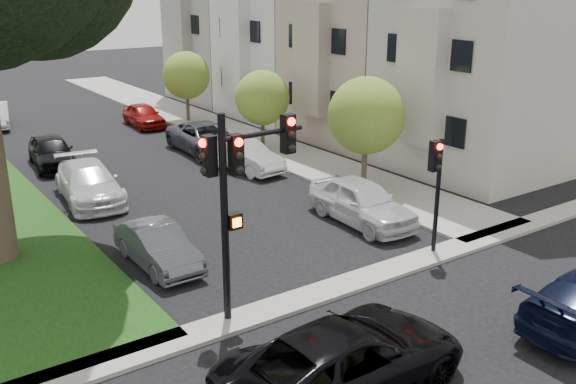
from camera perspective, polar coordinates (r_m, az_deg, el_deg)
ground at (r=17.20m, az=9.70°, el=-10.68°), size 140.00×140.00×0.00m
sidewalk_right at (r=39.61m, az=-7.69°, el=6.18°), size 3.50×44.00×0.12m
sidewalk_cross at (r=18.47m, az=5.36°, el=-8.14°), size 60.00×1.00×0.12m
house_a at (r=29.76m, az=17.24°, el=14.96°), size 7.70×7.55×15.97m
house_b at (r=34.93m, az=7.27°, el=15.98°), size 7.70×7.55×15.97m
house_c at (r=40.84m, az=-0.03°, el=16.43°), size 7.70×7.55×15.97m
house_d at (r=47.19m, az=-5.44°, el=16.60°), size 7.70×7.55×15.97m
small_tree_a at (r=26.00m, az=6.97°, el=6.75°), size 3.12×3.12×4.68m
small_tree_b at (r=32.17m, az=-2.30°, el=8.37°), size 2.73×2.73×4.09m
small_tree_c at (r=39.47m, az=-9.03°, el=10.19°), size 2.86×2.86×4.28m
traffic_signal_main at (r=15.47m, az=-4.46°, el=1.12°), size 2.62×0.68×5.37m
traffic_signal_secondary at (r=19.99m, az=13.04°, el=1.40°), size 0.49×0.39×3.74m
car_cross_near at (r=13.81m, az=5.15°, el=-14.57°), size 5.74×2.85×1.56m
car_parked_0 at (r=22.89m, az=6.58°, el=-0.86°), size 2.09×4.74×1.59m
car_parked_1 at (r=29.17m, az=-3.81°, el=3.21°), size 2.00×4.32×1.37m
car_parked_2 at (r=32.42m, az=-7.22°, el=4.76°), size 2.65×5.47×1.50m
car_parked_3 at (r=39.12m, az=-12.71°, el=6.67°), size 1.80×4.07×1.36m
car_parked_5 at (r=19.79m, az=-11.51°, el=-4.74°), size 1.41×3.89×1.27m
car_parked_6 at (r=26.26m, az=-17.27°, el=0.80°), size 2.64×5.27×1.47m
car_parked_7 at (r=31.67m, az=-20.27°, el=3.41°), size 2.20×4.51×1.48m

